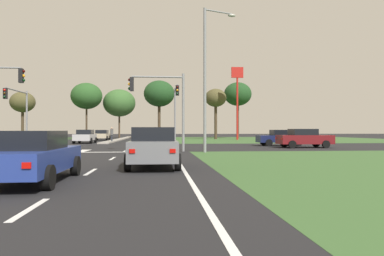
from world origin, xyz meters
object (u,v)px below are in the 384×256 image
Objects in this scene: traffic_signal_far_left at (19,106)px; treeline_seventh at (238,94)px; car_navy_fourth at (281,138)px; fastfood_pole_sign at (237,87)px; car_grey_second at (154,147)px; treeline_fourth at (119,103)px; car_beige_sixth at (102,135)px; treeline_fifth at (216,99)px; treeline_sixth at (159,94)px; street_lamp_second at (208,72)px; car_maroon_third at (304,138)px; treeline_third at (87,96)px; car_blue_seventh at (30,156)px; pedestrian_at_median at (112,133)px; treeline_second at (23,102)px; car_silver_near at (85,136)px; traffic_signal_far_right at (176,104)px; traffic_signal_near_right at (163,98)px.

treeline_seventh reaches higher than traffic_signal_far_left.
fastfood_pole_sign is at bearing -0.71° from car_navy_fourth.
car_grey_second is 0.50× the size of treeline_fourth.
car_beige_sixth is 0.54× the size of treeline_fifth.
car_grey_second is 0.43× the size of treeline_sixth.
street_lamp_second is at bearing -106.16° from fastfood_pole_sign.
car_maroon_third is 39.32m from treeline_third.
treeline_fourth is at bearing -150.11° from car_maroon_third.
car_beige_sixth reaches higher than car_blue_seventh.
car_maroon_third is 25.02m from fastfood_pole_sign.
pedestrian_at_median is 0.17× the size of treeline_sixth.
traffic_signal_far_left is at bearing -70.52° from treeline_second.
car_grey_second is at bearing -64.71° from treeline_second.
pedestrian_at_median reaches higher than car_maroon_third.
treeline_fourth reaches higher than car_navy_fourth.
fastfood_pole_sign reaches higher than car_silver_near.
treeline_third reaches higher than traffic_signal_far_right.
traffic_signal_far_left is at bearing 121.63° from car_grey_second.
car_maroon_third is at bearing 130.58° from car_beige_sixth.
treeline_sixth reaches higher than traffic_signal_far_left.
traffic_signal_near_right is 38.00m from treeline_fourth.
car_maroon_third is 33.72m from treeline_seventh.
car_silver_near is at bearing -113.35° from treeline_sixth.
pedestrian_at_median is (-17.81, 14.39, 0.35)m from car_maroon_third.
treeline_sixth is 0.99× the size of treeline_seventh.
car_blue_seventh is 45.74m from fastfood_pole_sign.
car_blue_seventh is (4.64, -30.63, -0.02)m from car_silver_near.
traffic_signal_far_left is at bearing -94.15° from treeline_third.
street_lamp_second is at bearing -99.93° from treeline_fifth.
car_beige_sixth is 31.80m from street_lamp_second.
treeline_fifth is at bearing -14.73° from treeline_fourth.
treeline_third is 1.11× the size of treeline_fifth.
car_grey_second is at bearing 21.89° from pedestrian_at_median.
car_grey_second reaches higher than car_maroon_third.
car_maroon_third is at bearing -169.84° from car_navy_fourth.
car_grey_second is 0.44× the size of street_lamp_second.
treeline_third is (1.71, 23.64, 3.17)m from traffic_signal_far_left.
street_lamp_second is at bearing -58.97° from car_maroon_third.
traffic_signal_near_right reaches higher than car_maroon_third.
traffic_signal_far_right is (-10.48, 7.05, 3.30)m from car_maroon_third.
treeline_second reaches higher than traffic_signal_far_left.
treeline_fourth is at bearing 75.57° from traffic_signal_far_left.
street_lamp_second reaches higher than traffic_signal_far_left.
car_grey_second is 5.13m from car_blue_seventh.
car_maroon_third is at bearing -60.11° from treeline_fourth.
street_lamp_second is at bearing 62.28° from car_blue_seventh.
treeline_fourth reaches higher than car_silver_near.
street_lamp_second reaches higher than treeline_fifth.
treeline_fifth reaches higher than car_grey_second.
car_beige_sixth is 13.08m from treeline_sixth.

